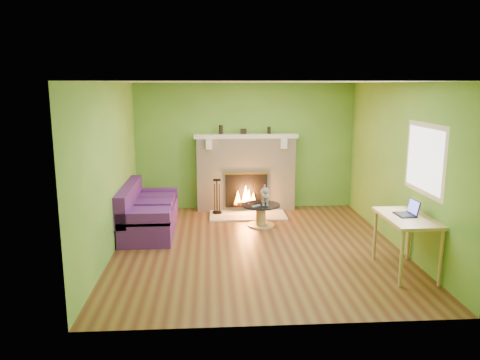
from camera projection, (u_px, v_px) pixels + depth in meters
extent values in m
plane|color=#522817|center=(257.00, 247.00, 7.52)|extent=(5.00, 5.00, 0.00)
plane|color=white|center=(258.00, 82.00, 7.00)|extent=(5.00, 5.00, 0.00)
plane|color=#50872C|center=(245.00, 146.00, 9.70)|extent=(5.00, 0.00, 5.00)
plane|color=#50872C|center=(282.00, 210.00, 4.81)|extent=(5.00, 0.00, 5.00)
plane|color=#50872C|center=(110.00, 169.00, 7.11)|extent=(0.00, 5.00, 5.00)
plane|color=#50872C|center=(399.00, 166.00, 7.40)|extent=(0.00, 5.00, 5.00)
plane|color=silver|center=(425.00, 159.00, 6.47)|extent=(0.00, 1.20, 1.20)
plane|color=white|center=(424.00, 159.00, 6.47)|extent=(0.00, 1.06, 1.06)
cube|color=beige|center=(246.00, 174.00, 9.64)|extent=(2.00, 0.35, 1.50)
cube|color=black|center=(246.00, 191.00, 9.52)|extent=(0.85, 0.03, 0.68)
cube|color=#BA872E|center=(246.00, 173.00, 9.44)|extent=(0.91, 0.02, 0.04)
cylinder|color=black|center=(247.00, 204.00, 9.54)|extent=(0.55, 0.07, 0.07)
cube|color=beige|center=(246.00, 136.00, 9.45)|extent=(2.10, 0.28, 0.08)
cube|color=beige|center=(209.00, 144.00, 9.25)|extent=(0.12, 0.10, 0.20)
cube|color=beige|center=(284.00, 144.00, 9.35)|extent=(0.12, 0.10, 0.20)
cube|color=beige|center=(248.00, 215.00, 9.28)|extent=(1.50, 0.75, 0.03)
cube|color=beige|center=(246.00, 136.00, 9.45)|extent=(2.10, 0.28, 0.08)
cube|color=#471962|center=(150.00, 220.00, 8.27)|extent=(0.85, 1.88, 0.43)
cube|color=#471962|center=(129.00, 200.00, 8.17)|extent=(0.19, 1.88, 0.53)
cube|color=#471962|center=(143.00, 219.00, 7.39)|extent=(0.85, 0.19, 0.21)
cube|color=#471962|center=(155.00, 194.00, 9.04)|extent=(0.85, 0.19, 0.21)
cube|color=#471962|center=(149.00, 213.00, 7.70)|extent=(0.68, 0.50, 0.12)
cube|color=#471962|center=(153.00, 204.00, 8.31)|extent=(0.68, 0.50, 0.12)
cube|color=#471962|center=(157.00, 197.00, 8.83)|extent=(0.68, 0.50, 0.12)
cylinder|color=tan|center=(261.00, 225.00, 8.65)|extent=(0.50, 0.50, 0.03)
cylinder|color=tan|center=(261.00, 215.00, 8.62)|extent=(0.18, 0.18, 0.35)
cylinder|color=black|center=(261.00, 205.00, 8.58)|extent=(0.71, 0.71, 0.02)
cube|color=tan|center=(408.00, 218.00, 6.37)|extent=(0.63, 1.08, 0.04)
cylinder|color=tan|center=(402.00, 259.00, 5.96)|extent=(0.05, 0.05, 0.76)
cylinder|color=tan|center=(441.00, 258.00, 5.99)|extent=(0.05, 0.05, 0.76)
cylinder|color=tan|center=(375.00, 235.00, 6.91)|extent=(0.05, 0.05, 0.76)
cylinder|color=tan|center=(409.00, 234.00, 6.94)|extent=(0.05, 0.05, 0.76)
cube|color=gray|center=(256.00, 206.00, 8.45)|extent=(0.17, 0.13, 0.02)
cube|color=black|center=(263.00, 207.00, 8.40)|extent=(0.16, 0.05, 0.02)
cylinder|color=black|center=(221.00, 130.00, 9.42)|extent=(0.08, 0.08, 0.18)
cylinder|color=black|center=(269.00, 130.00, 9.49)|extent=(0.07, 0.07, 0.14)
cube|color=black|center=(243.00, 131.00, 9.46)|extent=(0.12, 0.08, 0.10)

